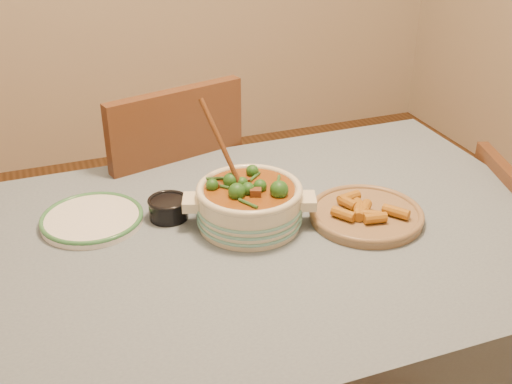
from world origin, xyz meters
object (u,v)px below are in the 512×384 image
Objects in this scene: chair_far at (165,198)px; fried_plate at (366,213)px; stew_casserole at (249,201)px; white_plate at (92,219)px; condiment_bowl at (168,207)px; dining_table at (248,266)px.

fried_plate is at bearing 106.59° from chair_far.
chair_far is at bearing 100.12° from stew_casserole.
stew_casserole is 0.42m from white_plate.
condiment_bowl is (-0.19, 0.11, -0.04)m from stew_casserole.
dining_table is 0.43m from white_plate.
white_plate is (-0.39, 0.15, -0.06)m from stew_casserole.
stew_casserole is 0.22m from condiment_bowl.
white_plate is 0.73m from fried_plate.
condiment_bowl is at bearing 64.76° from chair_far.
stew_casserole is 0.64m from chair_far.
fried_plate reaches higher than dining_table.
chair_far is (-0.40, 0.66, -0.22)m from fried_plate.
stew_casserole is 1.08× the size of fried_plate.
dining_table is at bearing 82.29° from chair_far.
fried_plate is at bearing -21.69° from condiment_bowl.
dining_table is 4.84× the size of stew_casserole.
white_plate is 0.99× the size of fried_plate.
fried_plate is 0.80m from chair_far.
chair_far is (0.09, 0.47, -0.23)m from condiment_bowl.
white_plate is 0.20m from condiment_bowl.
chair_far is at bearing 56.21° from white_plate.
stew_casserole is 0.35× the size of chair_far.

